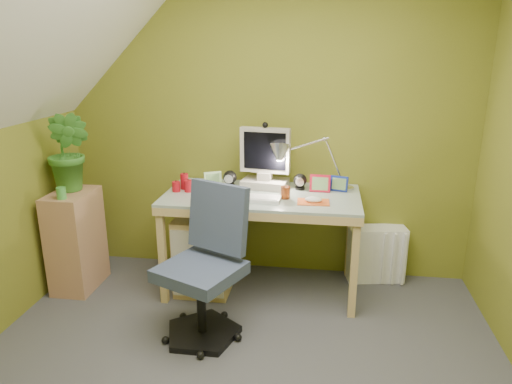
# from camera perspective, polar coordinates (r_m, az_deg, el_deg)

# --- Properties ---
(wall_back) EXTENTS (3.20, 0.01, 2.40)m
(wall_back) POSITION_cam_1_polar(r_m,az_deg,el_deg) (3.71, 1.35, 7.89)
(wall_back) COLOR olive
(wall_back) RESTS_ON floor
(slope_ceiling) EXTENTS (1.10, 3.20, 1.10)m
(slope_ceiling) POSITION_cam_1_polar(r_m,az_deg,el_deg) (2.50, -28.28, 16.44)
(slope_ceiling) COLOR white
(slope_ceiling) RESTS_ON wall_left
(desk) EXTENTS (1.43, 0.72, 0.76)m
(desk) POSITION_cam_1_polar(r_m,az_deg,el_deg) (3.58, 0.69, -6.09)
(desk) COLOR tan
(desk) RESTS_ON floor
(monitor) EXTENTS (0.44, 0.29, 0.57)m
(monitor) POSITION_cam_1_polar(r_m,az_deg,el_deg) (3.55, 1.12, 5.02)
(monitor) COLOR #B5ADA3
(monitor) RESTS_ON desk
(speaker_left) EXTENTS (0.11, 0.11, 0.13)m
(speaker_left) POSITION_cam_1_polar(r_m,az_deg,el_deg) (3.63, -3.18, 1.65)
(speaker_left) COLOR black
(speaker_left) RESTS_ON desk
(speaker_right) EXTENTS (0.12, 0.12, 0.12)m
(speaker_right) POSITION_cam_1_polar(r_m,az_deg,el_deg) (3.56, 5.37, 1.27)
(speaker_right) COLOR black
(speaker_right) RESTS_ON desk
(keyboard) EXTENTS (0.47, 0.17, 0.02)m
(keyboard) POSITION_cam_1_polar(r_m,az_deg,el_deg) (3.33, -0.98, -0.71)
(keyboard) COLOR white
(keyboard) RESTS_ON desk
(mousepad) EXTENTS (0.23, 0.17, 0.01)m
(mousepad) POSITION_cam_1_polar(r_m,az_deg,el_deg) (3.29, 6.96, -1.20)
(mousepad) COLOR #E05C23
(mousepad) RESTS_ON desk
(mouse) EXTENTS (0.12, 0.08, 0.04)m
(mouse) POSITION_cam_1_polar(r_m,az_deg,el_deg) (3.28, 6.97, -0.91)
(mouse) COLOR white
(mouse) RESTS_ON mousepad
(amber_tumbler) EXTENTS (0.08, 0.08, 0.09)m
(amber_tumbler) POSITION_cam_1_polar(r_m,az_deg,el_deg) (3.34, 3.59, -0.07)
(amber_tumbler) COLOR #953F15
(amber_tumbler) RESTS_ON desk
(candle_cluster) EXTENTS (0.17, 0.16, 0.12)m
(candle_cluster) POSITION_cam_1_polar(r_m,az_deg,el_deg) (3.57, -8.86, 1.12)
(candle_cluster) COLOR #B20F1A
(candle_cluster) RESTS_ON desk
(photo_frame_red) EXTENTS (0.15, 0.03, 0.13)m
(photo_frame_red) POSITION_cam_1_polar(r_m,az_deg,el_deg) (3.52, 7.77, 1.05)
(photo_frame_red) COLOR red
(photo_frame_red) RESTS_ON desk
(photo_frame_blue) EXTENTS (0.13, 0.05, 0.11)m
(photo_frame_blue) POSITION_cam_1_polar(r_m,az_deg,el_deg) (3.56, 10.02, 1.01)
(photo_frame_blue) COLOR navy
(photo_frame_blue) RESTS_ON desk
(photo_frame_green) EXTENTS (0.13, 0.08, 0.12)m
(photo_frame_green) POSITION_cam_1_polar(r_m,az_deg,el_deg) (3.64, -5.25, 1.55)
(photo_frame_green) COLOR #B2DB96
(photo_frame_green) RESTS_ON desk
(desk_lamp) EXTENTS (0.59, 0.35, 0.59)m
(desk_lamp) POSITION_cam_1_polar(r_m,az_deg,el_deg) (3.52, 8.42, 4.92)
(desk_lamp) COLOR silver
(desk_lamp) RESTS_ON desk
(side_ledge) EXTENTS (0.28, 0.44, 0.77)m
(side_ledge) POSITION_cam_1_polar(r_m,az_deg,el_deg) (3.87, -20.96, -5.49)
(side_ledge) COLOR tan
(side_ledge) RESTS_ON floor
(potted_plant) EXTENTS (0.37, 0.32, 0.60)m
(potted_plant) POSITION_cam_1_polar(r_m,az_deg,el_deg) (3.72, -21.71, 4.56)
(potted_plant) COLOR #3A7F2A
(potted_plant) RESTS_ON side_ledge
(green_cup) EXTENTS (0.07, 0.07, 0.08)m
(green_cup) POSITION_cam_1_polar(r_m,az_deg,el_deg) (3.60, -22.53, -0.14)
(green_cup) COLOR green
(green_cup) RESTS_ON side_ledge
(task_chair) EXTENTS (0.69, 0.69, 0.95)m
(task_chair) POSITION_cam_1_polar(r_m,az_deg,el_deg) (2.98, -6.81, -9.31)
(task_chair) COLOR #39445E
(task_chair) RESTS_ON floor
(radiator) EXTENTS (0.47, 0.25, 0.45)m
(radiator) POSITION_cam_1_polar(r_m,az_deg,el_deg) (3.90, 14.33, -7.25)
(radiator) COLOR white
(radiator) RESTS_ON floor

